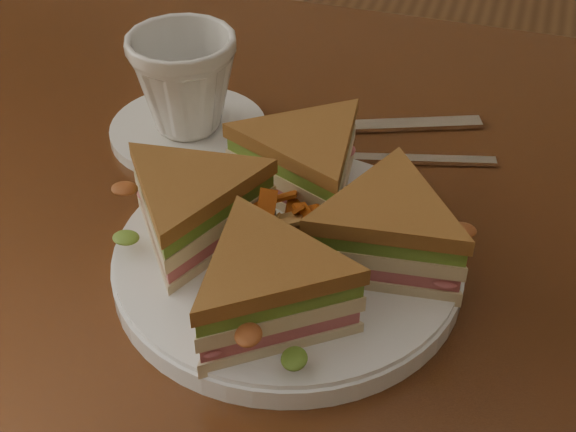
{
  "coord_description": "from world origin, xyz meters",
  "views": [
    {
      "loc": [
        0.09,
        -0.45,
        1.15
      ],
      "look_at": [
        -0.04,
        -0.04,
        0.8
      ],
      "focal_mm": 50.0,
      "sensor_mm": 36.0,
      "label": 1
    }
  ],
  "objects_px": {
    "knife": "(356,127)",
    "coffee_cup": "(184,83)",
    "table": "(343,332)",
    "saucer": "(189,130)",
    "plate": "(288,261)",
    "sandwich_wedges": "(288,222)",
    "spoon": "(335,156)"
  },
  "relations": [
    {
      "from": "table",
      "to": "plate",
      "type": "bearing_deg",
      "value": -130.62
    },
    {
      "from": "plate",
      "to": "sandwich_wedges",
      "type": "bearing_deg",
      "value": 180.0
    },
    {
      "from": "table",
      "to": "knife",
      "type": "bearing_deg",
      "value": 101.79
    },
    {
      "from": "table",
      "to": "sandwich_wedges",
      "type": "bearing_deg",
      "value": -130.62
    },
    {
      "from": "plate",
      "to": "sandwich_wedges",
      "type": "xyz_separation_m",
      "value": [
        -0.0,
        0.0,
        0.04
      ]
    },
    {
      "from": "sandwich_wedges",
      "to": "spoon",
      "type": "bearing_deg",
      "value": 91.07
    },
    {
      "from": "spoon",
      "to": "knife",
      "type": "distance_m",
      "value": 0.05
    },
    {
      "from": "spoon",
      "to": "saucer",
      "type": "bearing_deg",
      "value": 165.97
    },
    {
      "from": "plate",
      "to": "knife",
      "type": "height_order",
      "value": "plate"
    },
    {
      "from": "table",
      "to": "sandwich_wedges",
      "type": "relative_size",
      "value": 4.37
    },
    {
      "from": "table",
      "to": "saucer",
      "type": "xyz_separation_m",
      "value": [
        -0.17,
        0.1,
        0.1
      ]
    },
    {
      "from": "spoon",
      "to": "sandwich_wedges",
      "type": "bearing_deg",
      "value": -103.55
    },
    {
      "from": "sandwich_wedges",
      "to": "knife",
      "type": "xyz_separation_m",
      "value": [
        0.0,
        0.2,
        -0.04
      ]
    },
    {
      "from": "coffee_cup",
      "to": "table",
      "type": "bearing_deg",
      "value": -42.76
    },
    {
      "from": "table",
      "to": "knife",
      "type": "xyz_separation_m",
      "value": [
        -0.03,
        0.15,
        0.1
      ]
    },
    {
      "from": "knife",
      "to": "coffee_cup",
      "type": "height_order",
      "value": "coffee_cup"
    },
    {
      "from": "knife",
      "to": "coffee_cup",
      "type": "relative_size",
      "value": 2.2
    },
    {
      "from": "knife",
      "to": "saucer",
      "type": "height_order",
      "value": "saucer"
    },
    {
      "from": "plate",
      "to": "table",
      "type": "bearing_deg",
      "value": 49.38
    },
    {
      "from": "coffee_cup",
      "to": "sandwich_wedges",
      "type": "bearing_deg",
      "value": -58.36
    },
    {
      "from": "spoon",
      "to": "coffee_cup",
      "type": "height_order",
      "value": "coffee_cup"
    },
    {
      "from": "saucer",
      "to": "spoon",
      "type": "bearing_deg",
      "value": 0.59
    },
    {
      "from": "saucer",
      "to": "table",
      "type": "bearing_deg",
      "value": -30.19
    },
    {
      "from": "plate",
      "to": "coffee_cup",
      "type": "distance_m",
      "value": 0.2
    },
    {
      "from": "spoon",
      "to": "table",
      "type": "bearing_deg",
      "value": -84.27
    },
    {
      "from": "plate",
      "to": "saucer",
      "type": "bearing_deg",
      "value": 134.22
    },
    {
      "from": "table",
      "to": "knife",
      "type": "height_order",
      "value": "knife"
    },
    {
      "from": "spoon",
      "to": "knife",
      "type": "height_order",
      "value": "spoon"
    },
    {
      "from": "sandwich_wedges",
      "to": "table",
      "type": "bearing_deg",
      "value": 49.38
    },
    {
      "from": "knife",
      "to": "saucer",
      "type": "distance_m",
      "value": 0.15
    },
    {
      "from": "knife",
      "to": "table",
      "type": "bearing_deg",
      "value": -99.55
    },
    {
      "from": "table",
      "to": "saucer",
      "type": "bearing_deg",
      "value": 149.81
    }
  ]
}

